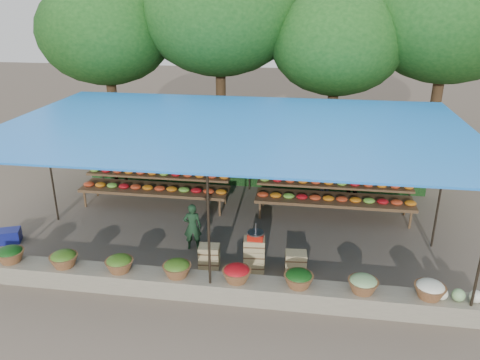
# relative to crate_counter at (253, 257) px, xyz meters

# --- Properties ---
(ground) EXTENTS (60.00, 60.00, 0.00)m
(ground) POSITION_rel_crate_counter_xyz_m (-0.69, 1.68, -0.31)
(ground) COLOR #6A5C4E
(ground) RESTS_ON ground
(stone_curb) EXTENTS (10.60, 0.55, 0.40)m
(stone_curb) POSITION_rel_crate_counter_xyz_m (-0.69, -1.07, -0.11)
(stone_curb) COLOR #6F6A59
(stone_curb) RESTS_ON ground
(stall_canopy) EXTENTS (10.80, 6.60, 2.82)m
(stall_canopy) POSITION_rel_crate_counter_xyz_m (-0.69, 1.75, 2.37)
(stall_canopy) COLOR black
(stall_canopy) RESTS_ON ground
(produce_baskets) EXTENTS (8.98, 0.58, 0.34)m
(produce_baskets) POSITION_rel_crate_counter_xyz_m (-0.79, -1.07, 0.25)
(produce_baskets) COLOR brown
(produce_baskets) RESTS_ON stone_curb
(netting_backdrop) EXTENTS (10.60, 0.06, 2.50)m
(netting_backdrop) POSITION_rel_crate_counter_xyz_m (-0.69, 4.83, 0.94)
(netting_backdrop) COLOR #1F491A
(netting_backdrop) RESTS_ON ground
(tree_row) EXTENTS (16.51, 5.50, 7.12)m
(tree_row) POSITION_rel_crate_counter_xyz_m (-0.18, 7.77, 4.39)
(tree_row) COLOR #332312
(tree_row) RESTS_ON ground
(fruit_table_left) EXTENTS (4.21, 0.95, 0.93)m
(fruit_table_left) POSITION_rel_crate_counter_xyz_m (-3.18, 3.04, 0.30)
(fruit_table_left) COLOR #4D321F
(fruit_table_left) RESTS_ON ground
(fruit_table_right) EXTENTS (4.21, 0.95, 0.93)m
(fruit_table_right) POSITION_rel_crate_counter_xyz_m (1.82, 3.04, 0.30)
(fruit_table_right) COLOR #4D321F
(fruit_table_right) RESTS_ON ground
(crate_counter) EXTENTS (2.38, 0.37, 0.77)m
(crate_counter) POSITION_rel_crate_counter_xyz_m (0.00, 0.00, 0.00)
(crate_counter) COLOR tan
(crate_counter) RESTS_ON ground
(weighing_scale) EXTENTS (0.35, 0.35, 0.38)m
(weighing_scale) POSITION_rel_crate_counter_xyz_m (0.05, 0.00, 0.55)
(weighing_scale) COLOR red
(weighing_scale) RESTS_ON crate_counter
(vendor_seated) EXTENTS (0.46, 0.35, 1.15)m
(vendor_seated) POSITION_rel_crate_counter_xyz_m (-1.52, 0.73, 0.27)
(vendor_seated) COLOR #19381F
(vendor_seated) RESTS_ON ground
(customer_left) EXTENTS (0.87, 0.68, 1.77)m
(customer_left) POSITION_rel_crate_counter_xyz_m (-4.65, 4.11, 0.57)
(customer_left) COLOR slate
(customer_left) RESTS_ON ground
(customer_mid) EXTENTS (1.30, 1.22, 1.76)m
(customer_mid) POSITION_rel_crate_counter_xyz_m (1.65, 4.07, 0.57)
(customer_mid) COLOR slate
(customer_mid) RESTS_ON ground
(customer_right) EXTENTS (0.94, 0.96, 1.62)m
(customer_right) POSITION_rel_crate_counter_xyz_m (2.34, 4.04, 0.50)
(customer_right) COLOR slate
(customer_right) RESTS_ON ground
(blue_crate_front) EXTENTS (0.52, 0.43, 0.27)m
(blue_crate_front) POSITION_rel_crate_counter_xyz_m (-5.44, -0.62, -0.18)
(blue_crate_front) COLOR navy
(blue_crate_front) RESTS_ON ground
(blue_crate_back) EXTENTS (0.64, 0.55, 0.32)m
(blue_crate_back) POSITION_rel_crate_counter_xyz_m (-6.04, 0.36, -0.15)
(blue_crate_back) COLOR navy
(blue_crate_back) RESTS_ON ground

